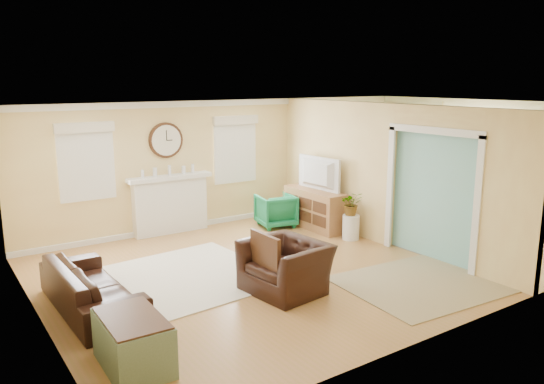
# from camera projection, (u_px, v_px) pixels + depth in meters

# --- Properties ---
(floor) EXTENTS (9.00, 9.00, 0.00)m
(floor) POSITION_uv_depth(u_px,v_px,m) (320.00, 257.00, 9.15)
(floor) COLOR #AD7744
(floor) RESTS_ON ground
(wall_back) EXTENTS (9.00, 0.02, 2.60)m
(wall_back) POSITION_uv_depth(u_px,v_px,m) (232.00, 161.00, 11.31)
(wall_back) COLOR tan
(wall_back) RESTS_ON ground
(wall_front) EXTENTS (9.00, 0.02, 2.60)m
(wall_front) POSITION_uv_depth(u_px,v_px,m) (478.00, 223.00, 6.45)
(wall_front) COLOR tan
(wall_front) RESTS_ON ground
(wall_left) EXTENTS (0.02, 6.00, 2.60)m
(wall_left) POSITION_uv_depth(u_px,v_px,m) (33.00, 224.00, 6.41)
(wall_left) COLOR tan
(wall_left) RESTS_ON ground
(wall_right) EXTENTS (0.02, 6.00, 2.60)m
(wall_right) POSITION_uv_depth(u_px,v_px,m) (484.00, 161.00, 11.35)
(wall_right) COLOR tan
(wall_right) RESTS_ON ground
(ceiling) EXTENTS (9.00, 6.00, 0.02)m
(ceiling) POSITION_uv_depth(u_px,v_px,m) (323.00, 105.00, 8.61)
(ceiling) COLOR white
(ceiling) RESTS_ON wall_back
(partition) EXTENTS (0.17, 6.00, 2.60)m
(partition) POSITION_uv_depth(u_px,v_px,m) (375.00, 170.00, 9.93)
(partition) COLOR tan
(partition) RESTS_ON ground
(fireplace) EXTENTS (1.70, 0.30, 1.17)m
(fireplace) POSITION_uv_depth(u_px,v_px,m) (170.00, 203.00, 10.53)
(fireplace) COLOR white
(fireplace) RESTS_ON ground
(wall_clock) EXTENTS (0.70, 0.07, 0.70)m
(wall_clock) POSITION_uv_depth(u_px,v_px,m) (166.00, 140.00, 10.34)
(wall_clock) COLOR #46281C
(wall_clock) RESTS_ON wall_back
(window_left) EXTENTS (1.05, 0.13, 1.42)m
(window_left) POSITION_uv_depth(u_px,v_px,m) (86.00, 156.00, 9.52)
(window_left) COLOR white
(window_left) RESTS_ON wall_back
(window_right) EXTENTS (1.05, 0.13, 1.42)m
(window_right) POSITION_uv_depth(u_px,v_px,m) (235.00, 145.00, 11.22)
(window_right) COLOR white
(window_right) RESTS_ON wall_back
(french_doors) EXTENTS (0.06, 1.70, 2.20)m
(french_doors) POSITION_uv_depth(u_px,v_px,m) (482.00, 170.00, 11.37)
(french_doors) COLOR white
(french_doors) RESTS_ON ground
(pendant) EXTENTS (0.30, 0.30, 0.55)m
(pendant) POSITION_uv_depth(u_px,v_px,m) (442.00, 122.00, 10.34)
(pendant) COLOR gold
(pendant) RESTS_ON ceiling
(rug_cream) EXTENTS (3.05, 2.70, 0.02)m
(rug_cream) POSITION_uv_depth(u_px,v_px,m) (176.00, 279.00, 8.14)
(rug_cream) COLOR beige
(rug_cream) RESTS_ON floor
(rug_jute) EXTENTS (2.47, 2.07, 0.01)m
(rug_jute) POSITION_uv_depth(u_px,v_px,m) (423.00, 283.00, 7.97)
(rug_jute) COLOR tan
(rug_jute) RESTS_ON floor
(rug_grey) EXTENTS (2.33, 2.91, 0.01)m
(rug_grey) POSITION_uv_depth(u_px,v_px,m) (413.00, 229.00, 10.89)
(rug_grey) COLOR slate
(rug_grey) RESTS_ON floor
(sofa) EXTENTS (0.90, 2.16, 0.63)m
(sofa) POSITION_uv_depth(u_px,v_px,m) (92.00, 287.00, 7.03)
(sofa) COLOR black
(sofa) RESTS_ON floor
(eames_chair) EXTENTS (1.12, 1.25, 0.73)m
(eames_chair) POSITION_uv_depth(u_px,v_px,m) (285.00, 267.00, 7.63)
(eames_chair) COLOR black
(eames_chair) RESTS_ON floor
(green_chair) EXTENTS (0.85, 0.87, 0.68)m
(green_chair) POSITION_uv_depth(u_px,v_px,m) (276.00, 210.00, 11.04)
(green_chair) COLOR #1F824D
(green_chair) RESTS_ON floor
(trunk) EXTENTS (0.63, 1.01, 0.57)m
(trunk) POSITION_uv_depth(u_px,v_px,m) (133.00, 342.00, 5.61)
(trunk) COLOR slate
(trunk) RESTS_ON floor
(credenza) EXTENTS (0.52, 1.52, 0.80)m
(credenza) POSITION_uv_depth(u_px,v_px,m) (315.00, 209.00, 10.93)
(credenza) COLOR #A6713C
(credenza) RESTS_ON floor
(tv) EXTENTS (0.24, 1.18, 0.67)m
(tv) POSITION_uv_depth(u_px,v_px,m) (315.00, 174.00, 10.77)
(tv) COLOR black
(tv) RESTS_ON credenza
(garden_stool) EXTENTS (0.32, 0.32, 0.48)m
(garden_stool) POSITION_uv_depth(u_px,v_px,m) (351.00, 227.00, 10.15)
(garden_stool) COLOR white
(garden_stool) RESTS_ON floor
(potted_plant) EXTENTS (0.54, 0.52, 0.46)m
(potted_plant) POSITION_uv_depth(u_px,v_px,m) (352.00, 203.00, 10.06)
(potted_plant) COLOR #337F33
(potted_plant) RESTS_ON garden_stool
(dining_table) EXTENTS (1.24, 1.82, 0.59)m
(dining_table) POSITION_uv_depth(u_px,v_px,m) (414.00, 215.00, 10.83)
(dining_table) COLOR #46281C
(dining_table) RESTS_ON floor
(dining_chair_n) EXTENTS (0.47, 0.47, 0.99)m
(dining_chair_n) POSITION_uv_depth(u_px,v_px,m) (375.00, 193.00, 11.59)
(dining_chair_n) COLOR slate
(dining_chair_n) RESTS_ON floor
(dining_chair_s) EXTENTS (0.49, 0.49, 1.02)m
(dining_chair_s) POSITION_uv_depth(u_px,v_px,m) (461.00, 212.00, 9.88)
(dining_chair_s) COLOR slate
(dining_chair_s) RESTS_ON floor
(dining_chair_w) EXTENTS (0.48, 0.48, 0.88)m
(dining_chair_w) POSITION_uv_depth(u_px,v_px,m) (395.00, 209.00, 10.42)
(dining_chair_w) COLOR white
(dining_chair_w) RESTS_ON floor
(dining_chair_e) EXTENTS (0.43, 0.43, 0.97)m
(dining_chair_e) POSITION_uv_depth(u_px,v_px,m) (434.00, 198.00, 11.08)
(dining_chair_e) COLOR slate
(dining_chair_e) RESTS_ON floor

